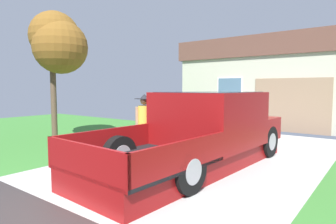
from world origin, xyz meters
TOP-DOWN VIEW (x-y plane):
  - pickup_truck at (0.13, 3.51)m, footprint 2.33×5.65m
  - person_with_hat at (-1.43, 3.16)m, footprint 0.52×0.52m
  - handbag at (-1.25, 2.83)m, footprint 0.35×0.21m
  - house_with_garage at (-0.75, 12.55)m, footprint 8.39×5.72m
  - front_yard_tree at (-5.36, 3.23)m, footprint 2.02×1.79m
  - wheeled_trash_bin at (-3.27, 7.85)m, footprint 0.60×0.72m

SIDE VIEW (x-z plane):
  - handbag at x=-1.25m, z-range -0.09..0.34m
  - wheeled_trash_bin at x=-3.27m, z-range 0.04..1.16m
  - pickup_truck at x=0.13m, z-range -0.08..1.61m
  - person_with_hat at x=-1.43m, z-range 0.12..1.75m
  - house_with_garage at x=-0.75m, z-range 0.03..4.06m
  - front_yard_tree at x=-5.36m, z-range 1.12..5.48m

